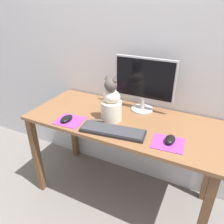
{
  "coord_description": "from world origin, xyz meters",
  "views": [
    {
      "loc": [
        0.54,
        -1.25,
        1.51
      ],
      "look_at": [
        -0.03,
        -0.11,
        0.84
      ],
      "focal_mm": 35.0,
      "sensor_mm": 36.0,
      "label": 1
    }
  ],
  "objects_px": {
    "computer_mouse_left": "(67,119)",
    "computer_mouse_right": "(170,139)",
    "keyboard": "(113,131)",
    "cat": "(111,104)",
    "monitor": "(144,82)",
    "pen_cup": "(110,96)"
  },
  "relations": [
    {
      "from": "keyboard",
      "to": "computer_mouse_right",
      "type": "xyz_separation_m",
      "value": [
        0.36,
        0.05,
        0.01
      ]
    },
    {
      "from": "monitor",
      "to": "cat",
      "type": "xyz_separation_m",
      "value": [
        -0.15,
        -0.24,
        -0.1
      ]
    },
    {
      "from": "keyboard",
      "to": "computer_mouse_left",
      "type": "xyz_separation_m",
      "value": [
        -0.35,
        -0.01,
        0.01
      ]
    },
    {
      "from": "computer_mouse_left",
      "to": "pen_cup",
      "type": "bearing_deg",
      "value": 73.24
    },
    {
      "from": "keyboard",
      "to": "computer_mouse_left",
      "type": "bearing_deg",
      "value": 174.29
    },
    {
      "from": "computer_mouse_left",
      "to": "computer_mouse_right",
      "type": "bearing_deg",
      "value": 5.26
    },
    {
      "from": "computer_mouse_left",
      "to": "cat",
      "type": "xyz_separation_m",
      "value": [
        0.27,
        0.16,
        0.1
      ]
    },
    {
      "from": "monitor",
      "to": "computer_mouse_left",
      "type": "distance_m",
      "value": 0.62
    },
    {
      "from": "monitor",
      "to": "keyboard",
      "type": "distance_m",
      "value": 0.45
    },
    {
      "from": "monitor",
      "to": "computer_mouse_right",
      "type": "relative_size",
      "value": 4.6
    },
    {
      "from": "monitor",
      "to": "pen_cup",
      "type": "relative_size",
      "value": 2.56
    },
    {
      "from": "computer_mouse_right",
      "to": "pen_cup",
      "type": "distance_m",
      "value": 0.68
    },
    {
      "from": "keyboard",
      "to": "computer_mouse_right",
      "type": "bearing_deg",
      "value": 0.27
    },
    {
      "from": "keyboard",
      "to": "pen_cup",
      "type": "xyz_separation_m",
      "value": [
        -0.23,
        0.41,
        0.04
      ]
    },
    {
      "from": "monitor",
      "to": "pen_cup",
      "type": "height_order",
      "value": "monitor"
    },
    {
      "from": "monitor",
      "to": "computer_mouse_right",
      "type": "distance_m",
      "value": 0.49
    },
    {
      "from": "monitor",
      "to": "pen_cup",
      "type": "xyz_separation_m",
      "value": [
        -0.29,
        0.02,
        -0.18
      ]
    },
    {
      "from": "computer_mouse_left",
      "to": "computer_mouse_right",
      "type": "relative_size",
      "value": 1.11
    },
    {
      "from": "computer_mouse_left",
      "to": "computer_mouse_right",
      "type": "xyz_separation_m",
      "value": [
        0.71,
        0.07,
        0.0
      ]
    },
    {
      "from": "computer_mouse_left",
      "to": "pen_cup",
      "type": "relative_size",
      "value": 0.62
    },
    {
      "from": "computer_mouse_left",
      "to": "computer_mouse_right",
      "type": "distance_m",
      "value": 0.71
    },
    {
      "from": "keyboard",
      "to": "computer_mouse_right",
      "type": "relative_size",
      "value": 4.41
    }
  ]
}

